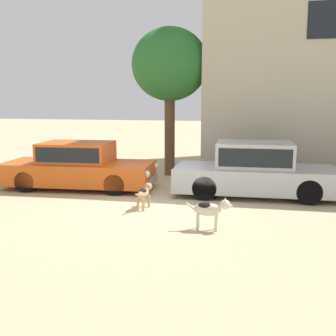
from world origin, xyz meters
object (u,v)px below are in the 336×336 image
object	(u,v)px
stray_dog_tan	(144,193)
acacia_tree_left	(170,66)
parked_sedan_nearest	(78,165)
parked_sedan_second	(255,170)
stray_dog_spotted	(210,209)

from	to	relation	value
stray_dog_tan	acacia_tree_left	world-z (taller)	acacia_tree_left
parked_sedan_nearest	parked_sedan_second	xyz separation A→B (m)	(5.26, 0.07, 0.05)
parked_sedan_nearest	acacia_tree_left	bearing A→B (deg)	46.87
parked_sedan_second	acacia_tree_left	size ratio (longest dim) A/B	0.91
acacia_tree_left	stray_dog_tan	bearing A→B (deg)	-86.37
parked_sedan_nearest	stray_dog_spotted	distance (m)	5.46
stray_dog_spotted	acacia_tree_left	bearing A→B (deg)	107.32
parked_sedan_nearest	parked_sedan_second	distance (m)	5.26
parked_sedan_second	stray_dog_tan	bearing A→B (deg)	-144.86
stray_dog_spotted	stray_dog_tan	world-z (taller)	stray_dog_spotted
acacia_tree_left	parked_sedan_second	bearing A→B (deg)	-41.69
stray_dog_spotted	stray_dog_tan	xyz separation A→B (m)	(-1.78, 1.38, -0.05)
stray_dog_tan	parked_sedan_nearest	bearing A→B (deg)	61.29
parked_sedan_second	stray_dog_spotted	size ratio (longest dim) A/B	4.70
parked_sedan_nearest	stray_dog_tan	size ratio (longest dim) A/B	4.86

